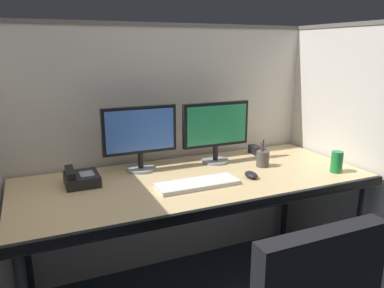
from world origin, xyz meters
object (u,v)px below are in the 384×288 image
object	(u,v)px
keyboard_main	(198,184)
desk_phone	(81,178)
monitor_right	(216,128)
red_stapler	(257,151)
monitor_left	(140,134)
computer_mouse	(251,175)
desk	(197,187)
pen_cup	(263,159)
soda_can	(337,162)

from	to	relation	value
keyboard_main	desk_phone	world-z (taller)	desk_phone
monitor_right	red_stapler	world-z (taller)	monitor_right
monitor_right	desk_phone	xyz separation A→B (m)	(-0.82, -0.07, -0.18)
monitor_left	monitor_right	world-z (taller)	same
monitor_right	computer_mouse	size ratio (longest dim) A/B	4.48
desk	desk_phone	xyz separation A→B (m)	(-0.59, 0.16, 0.08)
monitor_left	pen_cup	xyz separation A→B (m)	(0.69, -0.22, -0.17)
soda_can	desk_phone	bearing A→B (deg)	164.36
soda_can	pen_cup	bearing A→B (deg)	141.45
desk	red_stapler	size ratio (longest dim) A/B	12.67
monitor_left	computer_mouse	xyz separation A→B (m)	(0.51, -0.37, -0.20)
monitor_left	pen_cup	size ratio (longest dim) A/B	2.67
monitor_right	desk_phone	world-z (taller)	monitor_right
computer_mouse	desk_phone	size ratio (longest dim) A/B	0.51
desk	monitor_right	xyz separation A→B (m)	(0.23, 0.23, 0.27)
monitor_left	pen_cup	distance (m)	0.74
desk	monitor_left	xyz separation A→B (m)	(-0.23, 0.26, 0.27)
monitor_left	keyboard_main	size ratio (longest dim) A/B	1.00
monitor_right	computer_mouse	xyz separation A→B (m)	(0.04, -0.34, -0.20)
desk_phone	soda_can	distance (m)	1.41
soda_can	computer_mouse	bearing A→B (deg)	167.22
soda_can	red_stapler	bearing A→B (deg)	114.33
monitor_right	keyboard_main	bearing A→B (deg)	-129.54
pen_cup	desk_phone	bearing A→B (deg)	173.25
monitor_left	desk_phone	distance (m)	0.41
monitor_right	pen_cup	distance (m)	0.33
monitor_left	computer_mouse	size ratio (longest dim) A/B	4.48
keyboard_main	desk_phone	distance (m)	0.61
monitor_right	pen_cup	size ratio (longest dim) A/B	2.67
monitor_left	keyboard_main	world-z (taller)	monitor_left
keyboard_main	computer_mouse	size ratio (longest dim) A/B	4.48
monitor_right	soda_can	xyz separation A→B (m)	(0.54, -0.45, -0.15)
monitor_right	red_stapler	distance (m)	0.38
computer_mouse	monitor_right	bearing A→B (deg)	97.51
soda_can	monitor_right	bearing A→B (deg)	140.19
red_stapler	soda_can	bearing A→B (deg)	-65.67
desk	keyboard_main	distance (m)	0.12
desk	keyboard_main	size ratio (longest dim) A/B	4.42
desk_phone	soda_can	size ratio (longest dim) A/B	1.56
monitor_left	pen_cup	bearing A→B (deg)	-18.15
desk	soda_can	xyz separation A→B (m)	(0.78, -0.22, 0.11)
monitor_right	computer_mouse	distance (m)	0.40
monitor_right	desk_phone	distance (m)	0.84
desk_phone	red_stapler	xyz separation A→B (m)	(1.14, 0.10, -0.01)
desk	pen_cup	bearing A→B (deg)	4.95
keyboard_main	pen_cup	xyz separation A→B (m)	(0.49, 0.14, 0.04)
monitor_left	monitor_right	bearing A→B (deg)	-3.94
desk_phone	soda_can	xyz separation A→B (m)	(1.36, -0.38, 0.03)
monitor_right	monitor_left	bearing A→B (deg)	176.06
pen_cup	desk	bearing A→B (deg)	-175.05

